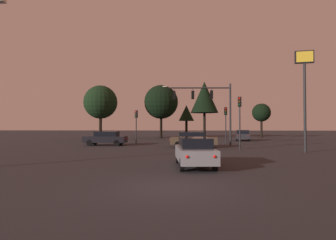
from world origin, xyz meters
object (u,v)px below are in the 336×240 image
store_sign_illuminated (305,79)px  tree_center_horizon (101,102)px  tree_behind_sign (204,97)px  car_crossing_left (193,139)px  traffic_light_corner_left (136,120)px  tree_right_cluster (186,113)px  tree_lot_edge (261,113)px  traffic_light_corner_right (240,112)px  car_nearside_lane (195,151)px  tree_left_far (161,102)px  traffic_light_median (226,118)px  car_crossing_right (106,138)px  traffic_signal_mast_arm (208,101)px  car_far_lane (243,135)px

store_sign_illuminated → tree_center_horizon: bearing=139.5°
tree_behind_sign → car_crossing_left: bearing=-98.1°
traffic_light_corner_left → car_crossing_left: 8.51m
tree_right_cluster → tree_lot_edge: bearing=-11.9°
traffic_light_corner_right → car_nearside_lane: size_ratio=1.08×
car_crossing_left → tree_left_far: 19.75m
traffic_light_median → car_crossing_right: 13.80m
store_sign_illuminated → tree_center_horizon: (-22.43, 19.18, -0.05)m
traffic_signal_mast_arm → tree_behind_sign: (1.11, 17.10, 2.22)m
tree_lot_edge → car_far_lane: bearing=-119.7°
tree_center_horizon → traffic_light_corner_right: bearing=-43.1°
car_far_lane → store_sign_illuminated: (1.10, -16.51, 5.05)m
traffic_light_corner_left → tree_right_cluster: tree_right_cluster is taller
traffic_signal_mast_arm → car_crossing_left: (-1.67, -2.50, -3.98)m
tree_behind_sign → traffic_signal_mast_arm: bearing=-93.7°
car_crossing_left → tree_behind_sign: (2.78, 19.60, 6.20)m
traffic_light_corner_right → car_nearside_lane: bearing=-114.1°
traffic_light_corner_right → tree_right_cluster: (-4.28, 26.38, 1.14)m
car_nearside_lane → tree_left_far: tree_left_far is taller
tree_right_cluster → traffic_light_corner_left: bearing=-108.1°
traffic_light_corner_right → tree_behind_sign: size_ratio=0.49×
store_sign_illuminated → traffic_light_corner_left: bearing=147.7°
traffic_light_median → tree_right_cluster: tree_right_cluster is taller
tree_center_horizon → tree_lot_edge: 27.68m
tree_behind_sign → tree_right_cluster: (-3.01, 4.74, -2.53)m
traffic_signal_mast_arm → car_far_lane: 11.86m
car_nearside_lane → car_far_lane: size_ratio=1.02×
car_crossing_left → car_crossing_right: (-9.32, 2.17, -0.00)m
traffic_light_corner_left → car_crossing_right: traffic_light_corner_left is taller
car_nearside_lane → tree_right_cluster: tree_right_cluster is taller
tree_left_far → tree_center_horizon: bearing=-157.6°
traffic_light_median → tree_lot_edge: 18.82m
traffic_light_median → store_sign_illuminated: bearing=-64.2°
store_sign_illuminated → tree_left_far: 26.51m
tree_left_far → tree_lot_edge: (17.57, 3.09, -1.70)m
car_crossing_right → car_far_lane: bearing=30.3°
tree_right_cluster → tree_left_far: bearing=-126.6°
car_nearside_lane → tree_behind_sign: size_ratio=0.45×
traffic_signal_mast_arm → car_crossing_right: bearing=-178.3°
car_far_lane → car_crossing_right: bearing=-149.7°
car_far_lane → traffic_light_corner_left: bearing=-153.8°
traffic_signal_mast_arm → tree_behind_sign: bearing=86.3°
car_crossing_left → tree_lot_edge: tree_lot_edge is taller
tree_left_far → tree_center_horizon: 9.96m
car_far_lane → tree_lot_edge: tree_lot_edge is taller
car_crossing_left → tree_left_far: (-4.60, 18.46, 5.32)m
car_nearside_lane → tree_behind_sign: tree_behind_sign is taller
car_crossing_right → store_sign_illuminated: store_sign_illuminated is taller
traffic_signal_mast_arm → tree_right_cluster: bearing=95.0°
traffic_signal_mast_arm → store_sign_illuminated: size_ratio=0.91×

